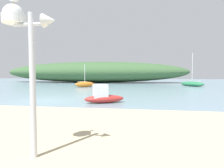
% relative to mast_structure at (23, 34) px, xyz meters
% --- Properties ---
extents(ground_plane, '(120.00, 120.00, 0.00)m').
position_rel_mast_structure_xyz_m(ground_plane, '(-4.41, 9.04, -2.73)').
color(ground_plane, '#7A99A8').
extents(distant_hill, '(41.88, 10.31, 4.67)m').
position_rel_mast_structure_xyz_m(distant_hill, '(-8.32, 37.42, -0.39)').
color(distant_hill, '#3D6038').
rests_on(distant_hill, ground).
extents(mast_structure, '(1.12, 0.45, 3.13)m').
position_rel_mast_structure_xyz_m(mast_structure, '(0.00, 0.00, 0.00)').
color(mast_structure, silver).
rests_on(mast_structure, beach_sand).
extents(motorboat_near_shore, '(2.79, 1.91, 1.24)m').
position_rel_mast_structure_xyz_m(motorboat_near_shore, '(-0.10, 8.49, -2.29)').
color(motorboat_near_shore, '#B72D28').
rests_on(motorboat_near_shore, ground).
extents(sailboat_inner_mooring, '(3.75, 4.21, 5.20)m').
position_rel_mast_structure_xyz_m(sailboat_inner_mooring, '(10.28, 26.92, -2.34)').
color(sailboat_inner_mooring, '#287A4C').
rests_on(sailboat_inner_mooring, ground).
extents(sailboat_east_reach, '(2.87, 2.53, 3.31)m').
position_rel_mast_structure_xyz_m(sailboat_east_reach, '(-5.74, 22.54, -2.31)').
color(sailboat_east_reach, orange).
rests_on(sailboat_east_reach, ground).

